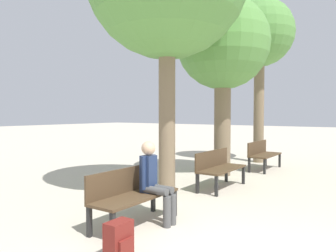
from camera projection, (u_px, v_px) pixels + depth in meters
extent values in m
cube|color=#4C3823|center=(136.00, 196.00, 4.92)|extent=(0.53, 1.52, 0.04)
cube|color=#4C3823|center=(124.00, 181.00, 5.05)|extent=(0.04, 1.52, 0.38)
cube|color=black|center=(113.00, 228.00, 4.21)|extent=(0.06, 0.06, 0.42)
cube|color=black|center=(174.00, 203.00, 5.39)|extent=(0.06, 0.06, 0.42)
cube|color=black|center=(89.00, 222.00, 4.47)|extent=(0.06, 0.06, 0.42)
cube|color=black|center=(153.00, 199.00, 5.64)|extent=(0.06, 0.06, 0.42)
cube|color=#4C3823|center=(222.00, 169.00, 7.35)|extent=(0.53, 1.52, 0.04)
cube|color=#4C3823|center=(212.00, 159.00, 7.48)|extent=(0.04, 1.52, 0.38)
cube|color=black|center=(216.00, 186.00, 6.64)|extent=(0.06, 0.06, 0.42)
cube|color=black|center=(243.00, 175.00, 7.81)|extent=(0.06, 0.06, 0.42)
cube|color=black|center=(197.00, 183.00, 6.89)|extent=(0.06, 0.06, 0.42)
cube|color=black|center=(226.00, 173.00, 8.07)|extent=(0.06, 0.06, 0.42)
cube|color=#4C3823|center=(265.00, 155.00, 9.77)|extent=(0.53, 1.52, 0.04)
cube|color=#4C3823|center=(257.00, 148.00, 9.91)|extent=(0.04, 1.52, 0.38)
cube|color=black|center=(265.00, 167.00, 9.07)|extent=(0.06, 0.06, 0.42)
cube|color=black|center=(280.00, 160.00, 10.24)|extent=(0.06, 0.06, 0.42)
cube|color=black|center=(249.00, 165.00, 9.32)|extent=(0.06, 0.06, 0.42)
cube|color=black|center=(266.00, 159.00, 10.50)|extent=(0.06, 0.06, 0.42)
cylinder|color=#7A664C|center=(167.00, 109.00, 6.74)|extent=(0.34, 0.34, 3.56)
cylinder|color=#7A664C|center=(222.00, 122.00, 8.91)|extent=(0.45, 0.45, 2.90)
sphere|color=#568E42|center=(223.00, 43.00, 8.82)|extent=(2.51, 2.51, 2.51)
cylinder|color=#7A664C|center=(259.00, 107.00, 11.24)|extent=(0.35, 0.35, 3.81)
sphere|color=#568E42|center=(260.00, 32.00, 11.14)|extent=(2.32, 2.32, 2.32)
cylinder|color=#4C4C4C|center=(156.00, 191.00, 4.95)|extent=(0.40, 0.12, 0.12)
cylinder|color=#4C4C4C|center=(167.00, 212.00, 4.84)|extent=(0.12, 0.12, 0.46)
cylinder|color=#4C4C4C|center=(162.00, 189.00, 5.07)|extent=(0.40, 0.12, 0.12)
cylinder|color=#4C4C4C|center=(172.00, 210.00, 4.96)|extent=(0.12, 0.12, 0.46)
cube|color=navy|center=(148.00, 174.00, 5.11)|extent=(0.19, 0.22, 0.57)
cylinder|color=navy|center=(144.00, 173.00, 5.01)|extent=(0.08, 0.08, 0.52)
cylinder|color=navy|center=(153.00, 171.00, 5.21)|extent=(0.08, 0.08, 0.52)
sphere|color=tan|center=(148.00, 148.00, 5.10)|extent=(0.22, 0.22, 0.22)
cube|color=maroon|center=(119.00, 240.00, 3.82)|extent=(0.20, 0.33, 0.43)
cube|color=maroon|center=(126.00, 247.00, 3.76)|extent=(0.04, 0.23, 0.19)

